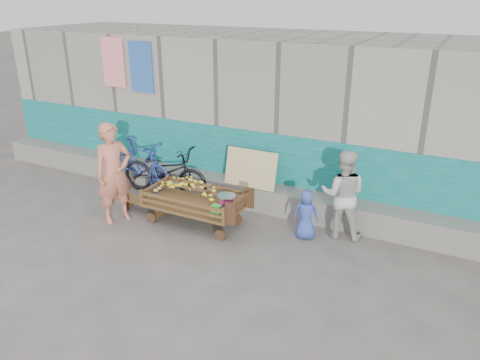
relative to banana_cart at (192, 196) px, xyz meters
The scene contains 9 objects.
ground 1.38m from the banana_cart, 74.02° to the right, with size 80.00×80.00×0.00m, color #504C49.
building_wall 3.00m from the banana_cart, 82.93° to the left, with size 12.00×3.50×3.00m.
banana_cart is the anchor object (origin of this frame).
bench 1.11m from the banana_cart, behind, with size 0.93×0.28×0.23m.
vendor_man 1.39m from the banana_cart, 158.44° to the right, with size 0.65×0.43×1.78m, color #C26D55.
woman 2.55m from the banana_cart, 16.60° to the left, with size 0.73×0.57×1.50m, color beige.
child 1.99m from the banana_cart, 11.64° to the left, with size 0.41×0.27×0.85m, color #3049A5.
bicycle_dark 1.42m from the banana_cart, 144.45° to the left, with size 0.66×1.88×0.99m, color black.
bicycle_blue 1.92m from the banana_cart, 154.50° to the left, with size 0.50×1.77×1.06m, color #294097.
Camera 1 is at (3.73, -4.97, 3.81)m, focal length 35.00 mm.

